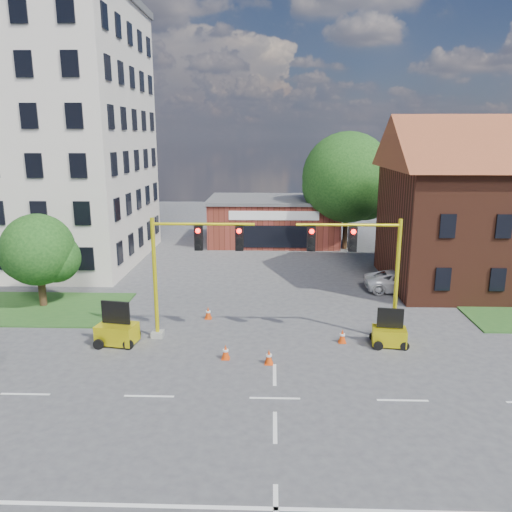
% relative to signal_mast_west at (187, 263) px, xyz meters
% --- Properties ---
extents(ground, '(120.00, 120.00, 0.00)m').
position_rel_signal_mast_west_xyz_m(ground, '(4.36, -6.00, -3.92)').
color(ground, '#434345').
rests_on(ground, ground).
extents(lane_markings, '(60.00, 36.00, 0.01)m').
position_rel_signal_mast_west_xyz_m(lane_markings, '(4.36, -9.00, -3.91)').
color(lane_markings, white).
rests_on(lane_markings, ground).
extents(office_block, '(18.40, 15.40, 20.60)m').
position_rel_signal_mast_west_xyz_m(office_block, '(-15.64, 15.91, 6.39)').
color(office_block, beige).
rests_on(office_block, ground).
extents(brick_shop, '(12.40, 8.40, 4.30)m').
position_rel_signal_mast_west_xyz_m(brick_shop, '(4.36, 23.99, -1.76)').
color(brick_shop, maroon).
rests_on(brick_shop, ground).
extents(tree_large, '(8.43, 8.03, 10.50)m').
position_rel_signal_mast_west_xyz_m(tree_large, '(11.27, 21.08, 2.29)').
color(tree_large, '#332312').
rests_on(tree_large, ground).
extents(tree_nw_front, '(4.48, 4.27, 5.66)m').
position_rel_signal_mast_west_xyz_m(tree_nw_front, '(-9.43, 4.58, -0.55)').
color(tree_nw_front, '#332312').
rests_on(tree_nw_front, ground).
extents(signal_mast_west, '(5.30, 0.60, 6.20)m').
position_rel_signal_mast_west_xyz_m(signal_mast_west, '(0.00, 0.00, 0.00)').
color(signal_mast_west, gray).
rests_on(signal_mast_west, ground).
extents(signal_mast_east, '(5.30, 0.60, 6.20)m').
position_rel_signal_mast_west_xyz_m(signal_mast_east, '(8.71, 0.00, 0.00)').
color(signal_mast_east, gray).
rests_on(signal_mast_east, ground).
extents(trailer_west, '(2.06, 1.56, 2.13)m').
position_rel_signal_mast_west_xyz_m(trailer_west, '(-3.43, -0.96, -3.25)').
color(trailer_west, yellow).
rests_on(trailer_west, ground).
extents(trailer_east, '(1.75, 1.29, 1.84)m').
position_rel_signal_mast_west_xyz_m(trailer_east, '(9.99, -0.71, -3.34)').
color(trailer_east, yellow).
rests_on(trailer_east, ground).
extents(cone_a, '(0.40, 0.40, 0.70)m').
position_rel_signal_mast_west_xyz_m(cone_a, '(2.09, -2.49, -3.58)').
color(cone_a, '#D73F0B').
rests_on(cone_a, ground).
extents(cone_b, '(0.40, 0.40, 0.70)m').
position_rel_signal_mast_west_xyz_m(cone_b, '(0.63, 2.70, -3.58)').
color(cone_b, '#D73F0B').
rests_on(cone_b, ground).
extents(cone_c, '(0.40, 0.40, 0.70)m').
position_rel_signal_mast_west_xyz_m(cone_c, '(4.10, -2.95, -3.58)').
color(cone_c, '#D73F0B').
rests_on(cone_c, ground).
extents(cone_d, '(0.40, 0.40, 0.70)m').
position_rel_signal_mast_west_xyz_m(cone_d, '(7.74, -0.43, -3.58)').
color(cone_d, '#D73F0B').
rests_on(cone_d, ground).
extents(pickup_white, '(4.94, 2.32, 1.37)m').
position_rel_signal_mast_west_xyz_m(pickup_white, '(12.86, 8.22, -3.24)').
color(pickup_white, white).
rests_on(pickup_white, ground).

